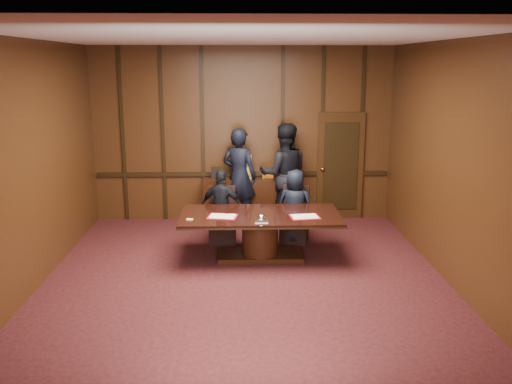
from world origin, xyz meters
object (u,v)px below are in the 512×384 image
sideboard (243,198)px  witness_right (284,174)px  witness_left (239,176)px  signatory_left (222,207)px  signatory_right (295,206)px  conference_table (260,229)px

sideboard → witness_right: bearing=-11.1°
sideboard → witness_left: (-0.07, -0.16, 0.49)m
witness_left → sideboard: bearing=-89.7°
witness_left → signatory_left: bearing=100.2°
sideboard → witness_left: size_ratio=0.82×
sideboard → signatory_right: sideboard is taller
sideboard → signatory_right: bearing=-56.1°
signatory_left → witness_left: size_ratio=0.69×
signatory_left → witness_left: 1.28m
witness_right → conference_table: bearing=73.6°
witness_right → signatory_right: bearing=93.7°
signatory_left → witness_right: (1.20, 1.20, 0.34)m
conference_table → witness_right: (0.55, 2.00, 0.50)m
conference_table → signatory_left: bearing=129.1°
witness_right → sideboard: bearing=-12.1°
signatory_right → witness_right: bearing=-65.8°
witness_left → witness_right: bearing=-155.2°
signatory_left → witness_left: witness_left is taller
signatory_left → signatory_right: size_ratio=1.00×
signatory_right → witness_left: (-0.99, 1.20, 0.30)m
sideboard → witness_left: witness_left is taller
conference_table → signatory_right: size_ratio=1.95×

